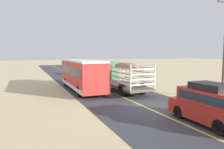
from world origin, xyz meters
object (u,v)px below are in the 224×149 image
at_px(livestock_truck, 113,72).
at_px(bus, 82,74).
at_px(suv_near, 210,104).
at_px(car_far, 78,71).

relative_size(livestock_truck, bus, 0.97).
bearing_deg(livestock_truck, suv_near, -89.49).
bearing_deg(livestock_truck, car_far, 90.57).
xyz_separation_m(bus, car_far, (3.48, 16.01, -1.05)).
bearing_deg(suv_near, car_far, 90.54).
bearing_deg(car_far, suv_near, -89.46).
height_order(bus, car_far, bus).
distance_m(suv_near, livestock_truck, 13.24).
height_order(livestock_truck, bus, bus).
xyz_separation_m(suv_near, bus, (-3.76, 13.24, 0.60)).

